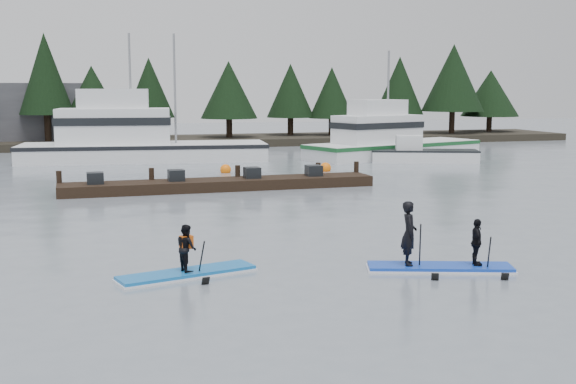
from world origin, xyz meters
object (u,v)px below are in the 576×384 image
object	(u,v)px
fishing_boat_large	(137,151)
fishing_boat_medium	(390,149)
floating_dock	(220,184)
paddleboard_duo	(437,249)
paddleboard_solo	(187,262)

from	to	relation	value
fishing_boat_large	fishing_boat_medium	bearing A→B (deg)	-0.87
fishing_boat_medium	floating_dock	world-z (taller)	fishing_boat_medium
fishing_boat_large	paddleboard_duo	size ratio (longest dim) A/B	4.25
fishing_boat_large	floating_dock	bearing A→B (deg)	-73.24
fishing_boat_medium	floating_dock	distance (m)	18.61
fishing_boat_medium	fishing_boat_large	bearing A→B (deg)	153.74
floating_dock	fishing_boat_large	bearing A→B (deg)	99.24
fishing_boat_medium	paddleboard_solo	bearing A→B (deg)	-141.60
floating_dock	paddleboard_duo	bearing A→B (deg)	-82.06
fishing_boat_large	paddleboard_solo	distance (m)	29.45
fishing_boat_medium	floating_dock	xyz separation A→B (m)	(-13.87, -12.41, -0.31)
floating_dock	paddleboard_duo	distance (m)	16.24
floating_dock	paddleboard_duo	size ratio (longest dim) A/B	3.86
fishing_boat_large	paddleboard_duo	world-z (taller)	fishing_boat_large
floating_dock	paddleboard_duo	world-z (taller)	paddleboard_duo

